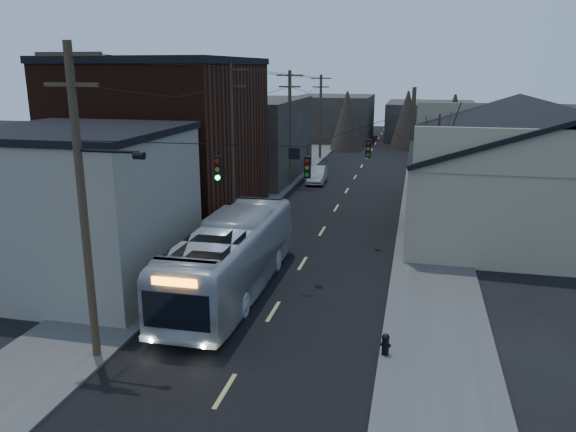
{
  "coord_description": "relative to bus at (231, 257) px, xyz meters",
  "views": [
    {
      "loc": [
        5.36,
        -12.56,
        9.7
      ],
      "look_at": [
        -0.32,
        12.07,
        3.0
      ],
      "focal_mm": 35.0,
      "sensor_mm": 36.0,
      "label": 1
    }
  ],
  "objects": [
    {
      "name": "ground",
      "position": [
        2.29,
        -9.55,
        -1.67
      ],
      "size": [
        160.0,
        160.0,
        0.0
      ],
      "primitive_type": "plane",
      "color": "black",
      "rests_on": "ground"
    },
    {
      "name": "utility_lines",
      "position": [
        -0.82,
        14.6,
        3.29
      ],
      "size": [
        11.24,
        45.28,
        10.5
      ],
      "color": "#382B1E",
      "rests_on": "ground"
    },
    {
      "name": "road_surface",
      "position": [
        2.29,
        20.45,
        -1.66
      ],
      "size": [
        9.0,
        110.0,
        0.02
      ],
      "primitive_type": "cube",
      "color": "black",
      "rests_on": "ground"
    },
    {
      "name": "building_brick",
      "position": [
        -7.71,
        10.45,
        3.33
      ],
      "size": [
        10.0,
        12.0,
        10.0
      ],
      "primitive_type": "cube",
      "color": "black",
      "rests_on": "ground"
    },
    {
      "name": "building_left_far",
      "position": [
        -7.21,
        26.45,
        1.83
      ],
      "size": [
        9.0,
        14.0,
        7.0
      ],
      "primitive_type": "cube",
      "color": "#2D2924",
      "rests_on": "ground"
    },
    {
      "name": "parked_car",
      "position": [
        -0.71,
        25.13,
        -0.96
      ],
      "size": [
        1.79,
        4.37,
        1.41
      ],
      "primitive_type": "imported",
      "rotation": [
        0.0,
        0.0,
        0.07
      ],
      "color": "#ABAEB3",
      "rests_on": "ground"
    },
    {
      "name": "bus",
      "position": [
        0.0,
        0.0,
        0.0
      ],
      "size": [
        2.84,
        11.99,
        3.34
      ],
      "primitive_type": "imported",
      "rotation": [
        0.0,
        0.0,
        3.14
      ],
      "color": "#B0B7BD",
      "rests_on": "ground"
    },
    {
      "name": "building_far_left",
      "position": [
        -3.71,
        55.45,
        1.33
      ],
      "size": [
        10.0,
        12.0,
        6.0
      ],
      "primitive_type": "cube",
      "color": "#2D2924",
      "rests_on": "ground"
    },
    {
      "name": "sidewalk_right",
      "position": [
        8.79,
        20.45,
        -1.61
      ],
      "size": [
        4.0,
        110.0,
        0.12
      ],
      "primitive_type": "cube",
      "color": "#474744",
      "rests_on": "ground"
    },
    {
      "name": "fire_hydrant",
      "position": [
        6.99,
        -4.31,
        -1.14
      ],
      "size": [
        0.37,
        0.26,
        0.77
      ],
      "rotation": [
        0.0,
        0.0,
        -0.21
      ],
      "color": "black",
      "rests_on": "sidewalk_right"
    },
    {
      "name": "sidewalk_left",
      "position": [
        -4.21,
        20.45,
        -1.61
      ],
      "size": [
        4.0,
        110.0,
        0.12
      ],
      "primitive_type": "cube",
      "color": "#474744",
      "rests_on": "ground"
    },
    {
      "name": "warehouse",
      "position": [
        15.29,
        15.45,
        1.03
      ],
      "size": [
        16.16,
        20.6,
        7.73
      ],
      "color": "gray",
      "rests_on": "ground"
    },
    {
      "name": "bare_tree",
      "position": [
        8.79,
        10.45,
        1.93
      ],
      "size": [
        0.4,
        0.4,
        7.2
      ],
      "primitive_type": "cone",
      "color": "black",
      "rests_on": "ground"
    },
    {
      "name": "building_far_right",
      "position": [
        9.29,
        60.45,
        0.83
      ],
      "size": [
        12.0,
        14.0,
        5.0
      ],
      "primitive_type": "cube",
      "color": "#2D2924",
      "rests_on": "ground"
    },
    {
      "name": "building_clapboard",
      "position": [
        -6.71,
        -0.55,
        1.83
      ],
      "size": [
        8.0,
        8.0,
        7.0
      ],
      "primitive_type": "cube",
      "color": "gray",
      "rests_on": "ground"
    }
  ]
}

